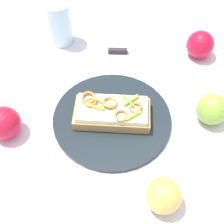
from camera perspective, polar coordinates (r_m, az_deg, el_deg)
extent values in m
plane|color=silver|center=(0.74, 0.00, -1.48)|extent=(2.00, 2.00, 0.00)
cylinder|color=#1D262C|center=(0.73, 0.00, -1.22)|extent=(0.28, 0.28, 0.01)
cube|color=#AA814E|center=(0.72, 0.00, -0.35)|extent=(0.15, 0.20, 0.03)
cube|color=#EDEBC4|center=(0.70, 0.00, 0.55)|extent=(0.14, 0.18, 0.01)
torus|color=#B06835|center=(0.72, -4.40, 2.62)|extent=(0.04, 0.04, 0.02)
torus|color=#C26A38|center=(0.70, 4.38, 0.81)|extent=(0.04, 0.04, 0.02)
torus|color=#AB732C|center=(0.71, -3.96, 1.81)|extent=(0.04, 0.04, 0.02)
torus|color=#AE743A|center=(0.70, -0.57, 1.66)|extent=(0.05, 0.05, 0.02)
torus|color=#AC6A34|center=(0.68, 1.68, -0.72)|extent=(0.03, 0.03, 0.01)
cube|color=#7DAC34|center=(0.70, -3.15, 0.92)|extent=(0.03, 0.04, 0.01)
cube|color=#7CAB35|center=(0.71, 3.60, 1.99)|extent=(0.02, 0.04, 0.01)
cube|color=#7DBB3D|center=(0.70, -1.45, 1.63)|extent=(0.05, 0.03, 0.01)
cube|color=#6EA23C|center=(0.71, 3.04, 2.01)|extent=(0.04, 0.02, 0.01)
cube|color=#8BB236|center=(0.68, 3.94, -0.70)|extent=(0.01, 0.04, 0.01)
sphere|color=gold|center=(0.62, 9.43, -14.94)|extent=(0.09, 0.09, 0.07)
sphere|color=#81AB3C|center=(0.75, 17.96, 0.50)|extent=(0.10, 0.10, 0.07)
sphere|color=red|center=(0.73, -19.33, -1.92)|extent=(0.10, 0.10, 0.08)
sphere|color=red|center=(0.90, 15.96, 11.89)|extent=(0.10, 0.10, 0.08)
cylinder|color=silver|center=(0.91, -9.69, 15.84)|extent=(0.07, 0.07, 0.13)
cube|color=silver|center=(0.90, 4.93, 10.83)|extent=(0.04, 0.06, 0.00)
cube|color=#2C282A|center=(0.89, 1.07, 11.20)|extent=(0.03, 0.06, 0.02)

